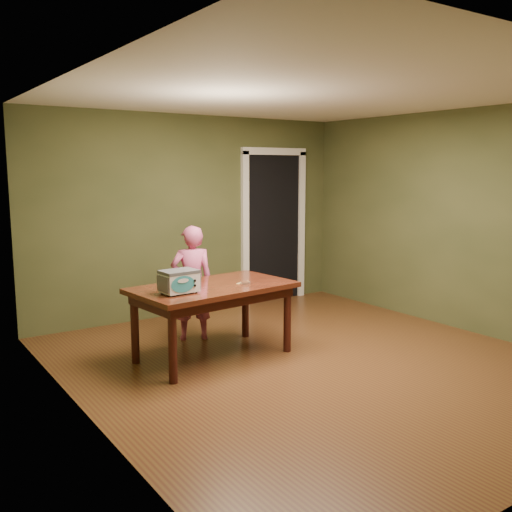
% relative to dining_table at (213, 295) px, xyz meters
% --- Properties ---
extents(floor, '(5.00, 5.00, 0.00)m').
position_rel_dining_table_xyz_m(floor, '(0.73, -0.72, -0.65)').
color(floor, brown).
rests_on(floor, ground).
extents(room_shell, '(4.52, 5.02, 2.61)m').
position_rel_dining_table_xyz_m(room_shell, '(0.73, -0.72, 1.06)').
color(room_shell, '#4E522B').
rests_on(room_shell, ground).
extents(doorway, '(1.10, 0.66, 2.25)m').
position_rel_dining_table_xyz_m(doorway, '(2.03, 2.06, 0.41)').
color(doorway, black).
rests_on(doorway, ground).
extents(dining_table, '(1.68, 1.06, 0.75)m').
position_rel_dining_table_xyz_m(dining_table, '(0.00, 0.00, 0.00)').
color(dining_table, '#39160D').
rests_on(dining_table, floor).
extents(toy_oven, '(0.37, 0.26, 0.22)m').
position_rel_dining_table_xyz_m(toy_oven, '(-0.44, -0.14, 0.22)').
color(toy_oven, '#4C4F54').
rests_on(toy_oven, dining_table).
extents(baking_pan, '(0.10, 0.10, 0.02)m').
position_rel_dining_table_xyz_m(baking_pan, '(0.30, -0.13, 0.11)').
color(baking_pan, silver).
rests_on(baking_pan, dining_table).
extents(spatula, '(0.18, 0.08, 0.01)m').
position_rel_dining_table_xyz_m(spatula, '(0.31, -0.08, 0.10)').
color(spatula, '#FCCD6D').
rests_on(spatula, dining_table).
extents(child, '(0.55, 0.45, 1.29)m').
position_rel_dining_table_xyz_m(child, '(0.12, 0.68, -0.00)').
color(child, '#CA5385').
rests_on(child, floor).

